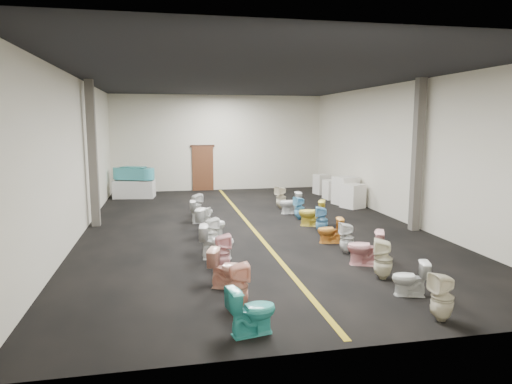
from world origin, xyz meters
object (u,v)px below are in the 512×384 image
(toilet_left_0, at_px, (252,310))
(toilet_right_6, at_px, (322,220))
(toilet_left_1, at_px, (238,286))
(toilet_right_1, at_px, (410,278))
(appliance_crate_b, at_px, (345,191))
(toilet_left_3, at_px, (222,253))
(toilet_right_0, at_px, (442,297))
(bathtub, at_px, (134,173))
(appliance_crate_c, at_px, (333,190))
(toilet_left_6, at_px, (211,223))
(toilet_left_5, at_px, (211,233))
(toilet_right_5, at_px, (330,230))
(toilet_right_2, at_px, (383,259))
(toilet_right_9, at_px, (290,203))
(toilet_left_9, at_px, (196,205))
(toilet_left_8, at_px, (202,212))
(toilet_right_4, at_px, (347,238))
(display_table, at_px, (134,189))
(toilet_right_8, at_px, (300,208))
(appliance_crate_d, at_px, (322,184))
(toilet_left_2, at_px, (228,268))
(toilet_right_7, at_px, (312,213))
(appliance_crate_a, at_px, (353,196))
(toilet_right_3, at_px, (365,248))
(toilet_right_10, at_px, (281,197))
(toilet_left_7, at_px, (205,219))
(toilet_left_4, at_px, (217,242))

(toilet_left_0, bearing_deg, toilet_right_6, -40.01)
(toilet_left_1, height_order, toilet_right_1, toilet_left_1)
(appliance_crate_b, distance_m, toilet_left_3, 9.26)
(toilet_right_0, bearing_deg, bathtub, -160.89)
(appliance_crate_c, bearing_deg, toilet_left_6, -135.74)
(bathtub, bearing_deg, toilet_left_5, -50.54)
(toilet_left_3, relative_size, toilet_right_6, 1.03)
(bathtub, bearing_deg, toilet_right_5, -33.63)
(toilet_right_2, distance_m, toilet_right_9, 7.03)
(toilet_left_9, bearing_deg, toilet_left_8, 161.46)
(toilet_left_6, distance_m, toilet_right_4, 3.83)
(toilet_left_5, bearing_deg, display_table, 1.07)
(toilet_right_8, bearing_deg, appliance_crate_d, 141.10)
(display_table, relative_size, toilet_left_9, 2.12)
(toilet_left_9, bearing_deg, toilet_right_9, -114.95)
(display_table, xyz_separation_m, appliance_crate_b, (8.30, -3.35, 0.17))
(toilet_left_9, bearing_deg, toilet_left_2, 157.33)
(display_table, distance_m, toilet_right_2, 13.02)
(bathtub, relative_size, toilet_right_7, 2.11)
(bathtub, height_order, toilet_right_7, bathtub)
(toilet_left_6, bearing_deg, appliance_crate_a, -34.16)
(toilet_left_6, bearing_deg, toilet_left_9, 28.33)
(toilet_right_1, distance_m, toilet_right_3, 1.90)
(toilet_right_0, bearing_deg, toilet_right_3, 175.88)
(toilet_left_2, distance_m, toilet_left_8, 5.94)
(toilet_right_7, bearing_deg, toilet_left_0, -0.60)
(toilet_right_2, bearing_deg, toilet_right_4, -155.79)
(toilet_right_0, bearing_deg, toilet_left_3, -138.60)
(toilet_left_0, relative_size, toilet_right_1, 1.14)
(toilet_left_0, height_order, toilet_left_6, toilet_left_6)
(toilet_right_3, xyz_separation_m, toilet_right_10, (-0.14, 7.07, 0.02))
(toilet_right_1, height_order, toilet_right_10, toilet_right_10)
(toilet_left_9, bearing_deg, toilet_left_5, 157.62)
(toilet_left_0, distance_m, toilet_right_5, 5.75)
(appliance_crate_b, relative_size, toilet_right_9, 1.42)
(toilet_left_9, relative_size, toilet_right_7, 0.96)
(toilet_right_2, relative_size, toilet_right_3, 1.04)
(toilet_left_5, relative_size, toilet_right_9, 1.02)
(toilet_right_10, bearing_deg, toilet_right_9, -16.55)
(toilet_left_5, height_order, toilet_right_0, toilet_right_0)
(toilet_left_7, distance_m, toilet_right_3, 5.31)
(toilet_left_8, height_order, toilet_right_8, toilet_right_8)
(appliance_crate_b, bearing_deg, toilet_left_0, -119.24)
(appliance_crate_b, xyz_separation_m, toilet_left_7, (-5.85, -3.24, -0.20))
(toilet_left_1, height_order, toilet_left_4, toilet_left_1)
(toilet_left_4, height_order, toilet_right_4, toilet_left_4)
(toilet_right_6, bearing_deg, appliance_crate_a, 161.23)
(toilet_left_6, xyz_separation_m, toilet_right_7, (3.24, 0.87, 0.00))
(toilet_right_0, relative_size, toilet_right_8, 1.06)
(toilet_left_1, relative_size, toilet_right_5, 1.20)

